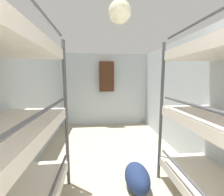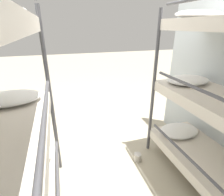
{
  "view_description": "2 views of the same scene",
  "coord_description": "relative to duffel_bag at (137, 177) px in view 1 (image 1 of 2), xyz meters",
  "views": [
    {
      "loc": [
        -0.25,
        0.43,
        1.49
      ],
      "look_at": [
        0.0,
        2.88,
        1.16
      ],
      "focal_mm": 24.0,
      "sensor_mm": 36.0,
      "label": 1
    },
    {
      "loc": [
        0.54,
        2.53,
        1.76
      ],
      "look_at": [
        -0.08,
        0.55,
        0.91
      ],
      "focal_mm": 28.0,
      "sensor_mm": 36.0,
      "label": 2
    }
  ],
  "objects": [
    {
      "name": "duffel_bag",
      "position": [
        0.0,
        0.0,
        0.0
      ],
      "size": [
        0.32,
        0.53,
        0.32
      ],
      "color": "navy",
      "rests_on": "ground_plane"
    },
    {
      "name": "wall_right",
      "position": [
        1.11,
        0.33,
        0.95
      ],
      "size": [
        0.06,
        5.25,
        2.23
      ],
      "color": "silver",
      "rests_on": "ground_plane"
    },
    {
      "name": "wall_back",
      "position": [
        -0.28,
        2.92,
        0.95
      ],
      "size": [
        2.82,
        0.06,
        2.23
      ],
      "color": "silver",
      "rests_on": "ground_plane"
    },
    {
      "name": "hanging_coat",
      "position": [
        -0.22,
        2.77,
        1.36
      ],
      "size": [
        0.44,
        0.12,
        0.9
      ],
      "color": "#472819"
    },
    {
      "name": "ceiling_light",
      "position": [
        -0.28,
        -0.16,
        2.0
      ],
      "size": [
        0.24,
        0.24,
        0.24
      ],
      "color": "#F4EFCC"
    },
    {
      "name": "wall_left",
      "position": [
        -1.66,
        0.33,
        0.95
      ],
      "size": [
        0.06,
        5.25,
        2.23
      ],
      "color": "silver",
      "rests_on": "ground_plane"
    }
  ]
}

